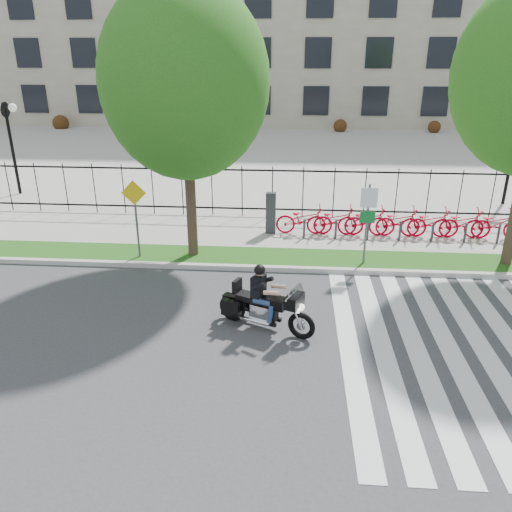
{
  "coord_description": "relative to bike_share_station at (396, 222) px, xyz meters",
  "views": [
    {
      "loc": [
        0.85,
        -9.92,
        6.16
      ],
      "look_at": [
        -0.16,
        3.0,
        0.92
      ],
      "focal_mm": 35.0,
      "sensor_mm": 36.0,
      "label": 1
    }
  ],
  "objects": [
    {
      "name": "bike_share_station",
      "position": [
        0.0,
        0.0,
        0.0
      ],
      "size": [
        8.99,
        0.89,
        1.5
      ],
      "color": "#2D2D33",
      "rests_on": "sidewalk"
    },
    {
      "name": "motorcycle_rider",
      "position": [
        -4.25,
        -6.58,
        -0.02
      ],
      "size": [
        2.4,
        1.37,
        1.98
      ],
      "color": "black",
      "rests_on": "ground"
    },
    {
      "name": "sign_pole_warning",
      "position": [
        -8.52,
        -2.62,
        1.06
      ],
      "size": [
        0.78,
        0.09,
        2.49
      ],
      "color": "#59595B",
      "rests_on": "grass_verge"
    },
    {
      "name": "street_tree_1",
      "position": [
        -6.84,
        -2.25,
        4.76
      ],
      "size": [
        4.9,
        4.9,
        8.12
      ],
      "color": "#3C2A20",
      "rests_on": "grass_verge"
    },
    {
      "name": "lamp_post_left",
      "position": [
        -16.49,
        4.8,
        2.52
      ],
      "size": [
        1.06,
        0.7,
        4.25
      ],
      "color": "black",
      "rests_on": "ground"
    },
    {
      "name": "crosswalk_stripes",
      "position": [
        0.34,
        -7.2,
        -0.68
      ],
      "size": [
        5.7,
        8.0,
        0.01
      ],
      "primitive_type": null,
      "color": "silver",
      "rests_on": "ground"
    },
    {
      "name": "grass_verge",
      "position": [
        -4.49,
        -2.25,
        -0.61
      ],
      "size": [
        60.0,
        1.5,
        0.15
      ],
      "primitive_type": "cube",
      "color": "#164A12",
      "rests_on": "ground"
    },
    {
      "name": "plaza",
      "position": [
        -4.49,
        17.8,
        -0.63
      ],
      "size": [
        80.0,
        34.0,
        0.1
      ],
      "primitive_type": "cube",
      "color": "gray",
      "rests_on": "ground"
    },
    {
      "name": "office_building",
      "position": [
        -4.49,
        37.72,
        9.28
      ],
      "size": [
        60.0,
        21.9,
        20.15
      ],
      "color": "gray",
      "rests_on": "ground"
    },
    {
      "name": "sidewalk",
      "position": [
        -4.49,
        0.25,
        -0.61
      ],
      "size": [
        60.0,
        3.5,
        0.15
      ],
      "primitive_type": "cube",
      "color": "gray",
      "rests_on": "ground"
    },
    {
      "name": "ground",
      "position": [
        -4.49,
        -7.2,
        -0.68
      ],
      "size": [
        120.0,
        120.0,
        0.0
      ],
      "primitive_type": "plane",
      "color": "#393A3C",
      "rests_on": "ground"
    },
    {
      "name": "sign_pole_regulatory",
      "position": [
        -1.42,
        -2.62,
        1.06
      ],
      "size": [
        0.5,
        0.09,
        2.5
      ],
      "color": "#59595B",
      "rests_on": "grass_verge"
    },
    {
      "name": "curb",
      "position": [
        -4.49,
        -3.1,
        -0.61
      ],
      "size": [
        60.0,
        0.2,
        0.15
      ],
      "primitive_type": "cube",
      "color": "#B7B4AC",
      "rests_on": "ground"
    },
    {
      "name": "iron_fence",
      "position": [
        -4.49,
        2.0,
        0.47
      ],
      "size": [
        30.0,
        0.06,
        2.0
      ],
      "primitive_type": null,
      "color": "black",
      "rests_on": "sidewalk"
    }
  ]
}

